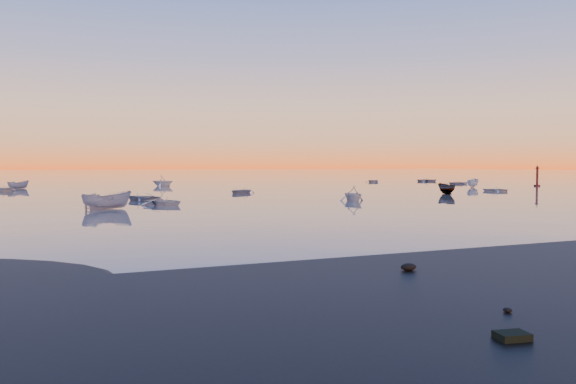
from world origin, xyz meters
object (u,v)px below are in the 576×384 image
boat_near_right (353,201)px  channel_marker (537,178)px  boat_near_left (164,205)px  boat_near_center (107,209)px

boat_near_right → channel_marker: size_ratio=0.89×
boat_near_right → channel_marker: channel_marker is taller
boat_near_left → channel_marker: 67.69m
boat_near_left → channel_marker: size_ratio=1.10×
boat_near_left → boat_near_right: boat_near_right is taller
boat_near_right → channel_marker: bearing=-159.4°
boat_near_left → boat_near_center: (-5.02, -2.89, 0.00)m
boat_near_left → boat_near_center: 5.79m
boat_near_left → boat_near_right: (18.33, -1.17, 0.00)m
boat_near_left → boat_near_right: size_ratio=1.24×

